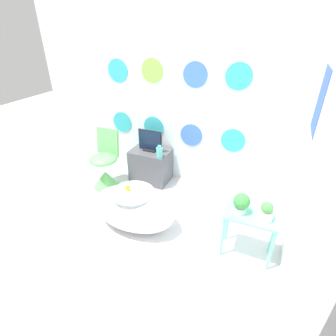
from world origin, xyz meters
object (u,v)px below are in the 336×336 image
Objects in this scene: chair at (105,169)px; potted_plant_left at (241,202)px; vase at (159,152)px; bathtub at (134,208)px; potted_plant_right at (266,212)px; tv at (150,142)px.

chair reaches higher than potted_plant_left.
bathtub is at bearing -85.77° from vase.
bathtub is at bearing -177.80° from potted_plant_right.
bathtub is 1.19× the size of chair.
potted_plant_right is at bearing -3.91° from potted_plant_left.
bathtub is 5.61× the size of vase.
vase is at bearing 147.79° from potted_plant_left.
potted_plant_left is (1.15, 0.07, 0.38)m from bathtub.
bathtub is 0.99m from chair.
vase is at bearing -34.95° from tv.
tv is 1.71× the size of potted_plant_left.
tv reaches higher than bathtub.
chair is 4.31× the size of potted_plant_right.
potted_plant_left is 0.23m from potted_plant_right.
vase is at bearing 94.23° from bathtub.
potted_plant_left reaches higher than bathtub.
bathtub is 2.78× the size of tv.
tv is at bearing 145.05° from vase.
tv is 0.27m from vase.
bathtub is 1.43m from potted_plant_right.
tv is (0.52, 0.41, 0.35)m from chair.
chair is at bearing -141.83° from tv.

